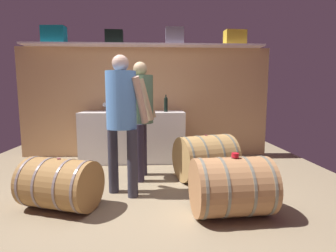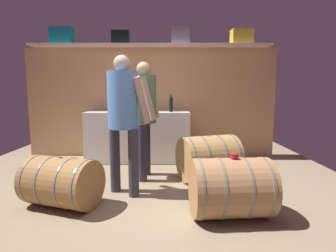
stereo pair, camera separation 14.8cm
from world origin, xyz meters
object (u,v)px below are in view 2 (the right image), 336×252
object	(u,v)px
wine_barrel_flank	(61,182)
wine_bottle_clear	(119,103)
visitor_tasting	(143,108)
toolcase_yellow	(240,37)
toolcase_black	(119,38)
red_funnel	(132,109)
wine_barrel_near	(229,188)
work_cabinet	(137,136)
wine_bottle_dark	(170,104)
tasting_cup	(233,156)
wine_bottle_green	(136,104)
toolcase_teal	(61,36)
wine_glass	(110,105)
toolcase_grey	(179,36)
winemaker_pouring	(122,111)
wine_barrel_far	(208,158)

from	to	relation	value
wine_barrel_flank	wine_bottle_clear	bearing A→B (deg)	101.73
wine_bottle_clear	visitor_tasting	world-z (taller)	visitor_tasting
toolcase_yellow	toolcase_black	bearing A→B (deg)	175.90
red_funnel	toolcase_black	bearing A→B (deg)	120.34
wine_bottle_clear	wine_barrel_near	size ratio (longest dim) A/B	0.38
red_funnel	visitor_tasting	distance (m)	0.83
toolcase_yellow	wine_bottle_clear	world-z (taller)	toolcase_yellow
toolcase_black	work_cabinet	bearing A→B (deg)	-38.85
wine_bottle_clear	wine_bottle_dark	size ratio (longest dim) A/B	1.02
tasting_cup	visitor_tasting	distance (m)	1.66
wine_bottle_green	tasting_cup	bearing A→B (deg)	-60.88
wine_barrel_near	wine_bottle_green	bearing A→B (deg)	114.34
toolcase_teal	wine_glass	size ratio (longest dim) A/B	2.67
wine_glass	red_funnel	xyz separation A→B (m)	(0.50, -0.49, -0.05)
toolcase_grey	tasting_cup	world-z (taller)	toolcase_grey
wine_bottle_dark	tasting_cup	distance (m)	2.32
toolcase_yellow	red_funnel	distance (m)	2.42
wine_barrel_near	tasting_cup	distance (m)	0.33
wine_bottle_green	red_funnel	size ratio (longest dim) A/B	2.60
toolcase_teal	toolcase_grey	bearing A→B (deg)	3.50
tasting_cup	winemaker_pouring	xyz separation A→B (m)	(-1.22, 0.63, 0.41)
wine_barrel_far	wine_barrel_flank	distance (m)	1.99
toolcase_black	winemaker_pouring	xyz separation A→B (m)	(0.34, -1.89, -1.22)
toolcase_teal	toolcase_yellow	size ratio (longest dim) A/B	1.09
work_cabinet	wine_bottle_green	distance (m)	0.60
wine_bottle_green	winemaker_pouring	bearing A→B (deg)	-89.55
wine_barrel_flank	tasting_cup	distance (m)	1.91
wine_barrel_far	winemaker_pouring	xyz separation A→B (m)	(-1.14, -0.52, 0.73)
visitor_tasting	toolcase_teal	bearing A→B (deg)	-121.87
wine_bottle_dark	red_funnel	distance (m)	0.68
winemaker_pouring	wine_barrel_near	bearing A→B (deg)	5.35
work_cabinet	winemaker_pouring	distance (m)	1.75
work_cabinet	tasting_cup	world-z (taller)	work_cabinet
toolcase_black	visitor_tasting	xyz separation A→B (m)	(0.54, -1.27, -1.23)
wine_glass	wine_bottle_green	bearing A→B (deg)	-30.42
toolcase_yellow	red_funnel	xyz separation A→B (m)	(-1.98, -0.49, -1.31)
toolcase_grey	tasting_cup	distance (m)	3.05
toolcase_teal	toolcase_yellow	xyz separation A→B (m)	(3.36, 0.00, -0.02)
wine_bottle_dark	red_funnel	bearing A→B (deg)	-166.41
red_funnel	wine_barrel_near	xyz separation A→B (m)	(1.24, -2.03, -0.67)
work_cabinet	wine_bottle_clear	distance (m)	0.73
toolcase_black	tasting_cup	world-z (taller)	toolcase_black
work_cabinet	wine_barrel_near	bearing A→B (deg)	-62.40
toolcase_yellow	winemaker_pouring	size ratio (longest dim) A/B	0.23
wine_barrel_flank	wine_barrel_far	bearing A→B (deg)	45.30
toolcase_teal	wine_bottle_green	world-z (taller)	toolcase_teal
red_funnel	wine_barrel_near	world-z (taller)	red_funnel
winemaker_pouring	visitor_tasting	xyz separation A→B (m)	(0.20, 0.62, -0.01)
red_funnel	wine_barrel_flank	xyz separation A→B (m)	(-0.59, -1.78, -0.70)
tasting_cup	work_cabinet	bearing A→B (deg)	118.15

